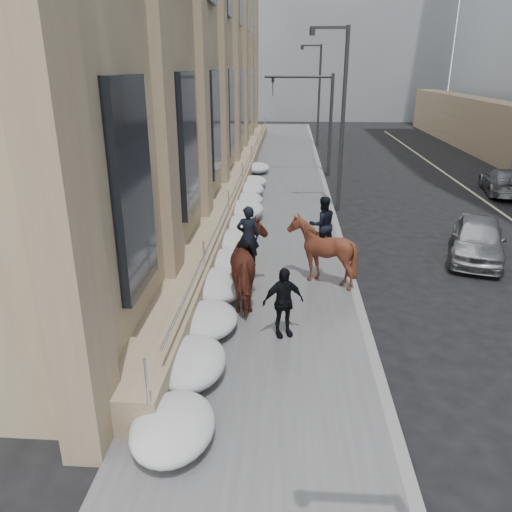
{
  "coord_description": "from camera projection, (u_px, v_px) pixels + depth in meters",
  "views": [
    {
      "loc": [
        0.54,
        -9.06,
        6.41
      ],
      "look_at": [
        -0.27,
        3.23,
        1.7
      ],
      "focal_mm": 35.0,
      "sensor_mm": 36.0,
      "label": 1
    }
  ],
  "objects": [
    {
      "name": "ground",
      "position": [
        258.0,
        383.0,
        10.77
      ],
      "size": [
        140.0,
        140.0,
        0.0
      ],
      "primitive_type": "plane",
      "color": "black",
      "rests_on": "ground"
    },
    {
      "name": "pedestrian",
      "position": [
        283.0,
        302.0,
        12.15
      ],
      "size": [
        1.14,
        0.79,
        1.8
      ],
      "primitive_type": "imported",
      "rotation": [
        0.0,
        0.0,
        0.37
      ],
      "color": "black",
      "rests_on": "sidewalk"
    },
    {
      "name": "car_silver",
      "position": [
        478.0,
        239.0,
        17.48
      ],
      "size": [
        3.02,
        4.63,
        1.47
      ],
      "primitive_type": "imported",
      "rotation": [
        0.0,
        0.0,
        -0.33
      ],
      "color": "#9D9FA5",
      "rests_on": "ground"
    },
    {
      "name": "streetlight_far",
      "position": [
        317.0,
        90.0,
        40.65
      ],
      "size": [
        1.71,
        0.24,
        8.0
      ],
      "color": "#2D2D30",
      "rests_on": "ground"
    },
    {
      "name": "car_grey",
      "position": [
        504.0,
        181.0,
        26.38
      ],
      "size": [
        2.7,
        4.94,
        1.36
      ],
      "primitive_type": "imported",
      "rotation": [
        0.0,
        0.0,
        2.96
      ],
      "color": "slate",
      "rests_on": "ground"
    },
    {
      "name": "streetlight_mid",
      "position": [
        340.0,
        110.0,
        22.01
      ],
      "size": [
        1.71,
        0.24,
        8.0
      ],
      "color": "#2D2D30",
      "rests_on": "ground"
    },
    {
      "name": "bg_building_mid",
      "position": [
        321.0,
        0.0,
        61.44
      ],
      "size": [
        30.0,
        12.0,
        28.0
      ],
      "primitive_type": "cube",
      "color": "slate",
      "rests_on": "ground"
    },
    {
      "name": "curb",
      "position": [
        339.0,
        236.0,
        19.91
      ],
      "size": [
        0.24,
        80.0,
        0.12
      ],
      "primitive_type": "cube",
      "color": "slate",
      "rests_on": "ground"
    },
    {
      "name": "limestone_building",
      "position": [
        183.0,
        16.0,
        26.51
      ],
      "size": [
        6.1,
        44.0,
        18.0
      ],
      "color": "#857157",
      "rests_on": "ground"
    },
    {
      "name": "bg_building_far",
      "position": [
        248.0,
        40.0,
        74.67
      ],
      "size": [
        24.0,
        12.0,
        20.0
      ],
      "primitive_type": "cube",
      "color": "gray",
      "rests_on": "ground"
    },
    {
      "name": "snow_bank",
      "position": [
        233.0,
        239.0,
        18.24
      ],
      "size": [
        1.7,
        18.1,
        0.76
      ],
      "color": "#BBBDC2",
      "rests_on": "sidewalk"
    },
    {
      "name": "mounted_horse_right",
      "position": [
        321.0,
        247.0,
        15.16
      ],
      "size": [
        2.15,
        2.28,
        2.69
      ],
      "rotation": [
        0.0,
        0.0,
        3.46
      ],
      "color": "#482014",
      "rests_on": "sidewalk"
    },
    {
      "name": "mounted_horse_left",
      "position": [
        251.0,
        264.0,
        13.85
      ],
      "size": [
        1.55,
        2.73,
        2.75
      ],
      "rotation": [
        0.0,
        0.0,
        3.29
      ],
      "color": "#462015",
      "rests_on": "sidewalk"
    },
    {
      "name": "sidewalk",
      "position": [
        274.0,
        234.0,
        20.07
      ],
      "size": [
        5.0,
        80.0,
        0.12
      ],
      "primitive_type": "cube",
      "color": "#49494B",
      "rests_on": "ground"
    },
    {
      "name": "traffic_signal",
      "position": [
        316.0,
        109.0,
        29.71
      ],
      "size": [
        4.1,
        0.22,
        6.0
      ],
      "color": "#2D2D30",
      "rests_on": "ground"
    }
  ]
}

